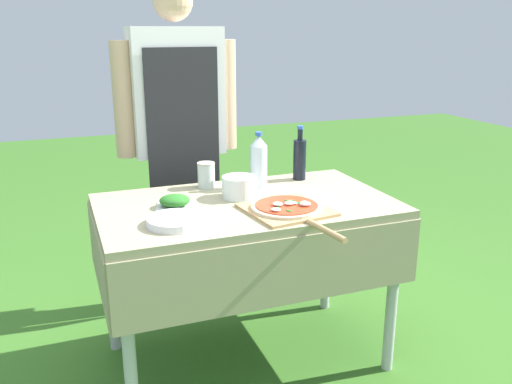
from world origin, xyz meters
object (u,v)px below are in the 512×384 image
oil_bottle (300,158)px  mixing_tub (239,187)px  water_bottle (259,161)px  plate_stack (176,221)px  pizza_on_peel (288,209)px  sauce_jar (206,176)px  prep_table (246,224)px  person_cook (178,124)px  herb_container (175,201)px

oil_bottle → mixing_tub: 0.42m
oil_bottle → water_bottle: size_ratio=1.02×
plate_stack → mixing_tub: bearing=35.8°
pizza_on_peel → sauce_jar: size_ratio=4.76×
mixing_tub → sauce_jar: bearing=114.0°
prep_table → plate_stack: (-0.35, -0.17, 0.12)m
water_bottle → sauce_jar: (-0.23, 0.09, -0.07)m
person_cook → water_bottle: bearing=117.5°
plate_stack → water_bottle: bearing=37.3°
mixing_tub → pizza_on_peel: bearing=-65.0°
water_bottle → herb_container: 0.48m
herb_container → sauce_jar: (0.21, 0.24, 0.03)m
prep_table → mixing_tub: size_ratio=8.45×
person_cook → pizza_on_peel: size_ratio=3.03×
sauce_jar → oil_bottle: bearing=-3.4°
pizza_on_peel → sauce_jar: sauce_jar is taller
water_bottle → plate_stack: (-0.48, -0.37, -0.11)m
prep_table → sauce_jar: (-0.10, 0.28, 0.16)m
prep_table → oil_bottle: (0.37, 0.25, 0.21)m
prep_table → pizza_on_peel: (0.12, -0.19, 0.12)m
plate_stack → prep_table: bearing=26.2°
person_cook → herb_container: size_ratio=9.68×
person_cook → mixing_tub: bearing=100.4°
oil_bottle → herb_container: 0.72m
pizza_on_peel → herb_container: size_ratio=3.20×
prep_table → mixing_tub: mixing_tub is taller
mixing_tub → plate_stack: 0.42m
pizza_on_peel → plate_stack: (-0.46, 0.02, 0.00)m
water_bottle → sauce_jar: bearing=159.3°
oil_bottle → person_cook: bearing=140.7°
water_bottle → oil_bottle: bearing=14.0°
water_bottle → mixing_tub: size_ratio=1.74×
mixing_tub → oil_bottle: bearing=25.3°
person_cook → oil_bottle: size_ratio=6.42×
oil_bottle → sauce_jar: size_ratio=2.25×
prep_table → sauce_jar: bearing=109.4°
person_cook → mixing_tub: person_cook is taller
mixing_tub → prep_table: bearing=-84.9°
pizza_on_peel → plate_stack: bearing=169.8°
prep_table → water_bottle: size_ratio=4.84×
person_cook → pizza_on_peel: bearing=104.4°
herb_container → mixing_tub: 0.30m
herb_container → sauce_jar: 0.32m
person_cook → herb_container: (-0.17, -0.63, -0.22)m
mixing_tub → plate_stack: mixing_tub is taller
oil_bottle → plate_stack: 0.84m
person_cook → water_bottle: person_cook is taller
water_bottle → plate_stack: size_ratio=1.17×
mixing_tub → sauce_jar: sauce_jar is taller
prep_table → sauce_jar: sauce_jar is taller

